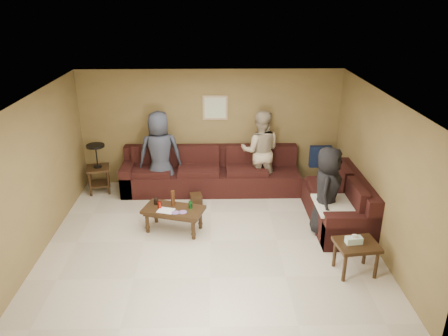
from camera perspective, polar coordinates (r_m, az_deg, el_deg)
name	(u,v)px	position (r m, az deg, el deg)	size (l,w,h in m)	color
room	(209,150)	(6.86, -1.93, 2.41)	(5.60, 5.50, 2.50)	beige
sectional_sofa	(251,186)	(8.80, 3.58, -2.39)	(4.65, 2.90, 0.97)	black
coffee_table	(173,211)	(7.76, -6.63, -5.67)	(1.15, 0.80, 0.72)	#332011
end_table_left	(98,167)	(9.47, -16.15, 0.07)	(0.55, 0.55, 1.05)	#332011
side_table_right	(356,247)	(6.89, 16.88, -9.89)	(0.67, 0.57, 0.65)	#332011
waste_bin	(196,200)	(8.65, -3.67, -4.25)	(0.23, 0.23, 0.27)	#332011
wall_art	(215,108)	(9.21, -1.17, 7.88)	(0.52, 0.04, 0.52)	tan
person_left	(160,154)	(8.99, -8.35, 1.85)	(0.87, 0.56, 1.78)	#2C313E
person_middle	(260,151)	(9.15, 4.77, 2.23)	(0.84, 0.66, 1.73)	tan
person_right	(327,191)	(7.70, 13.30, -2.92)	(0.77, 0.50, 1.58)	black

